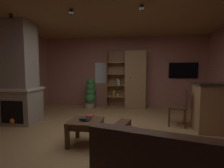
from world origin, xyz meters
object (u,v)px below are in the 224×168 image
bookshelf_cabinet (133,80)px  coffee_table (86,125)px  table_book_2 (90,116)px  dining_chair (181,105)px  potted_floor_plant (90,94)px  wall_mounted_tv (183,70)px  stone_fireplace (20,78)px  table_book_0 (86,120)px  table_book_1 (83,119)px

bookshelf_cabinet → coffee_table: (-0.77, -3.09, -0.65)m
table_book_2 → dining_chair: size_ratio=0.15×
coffee_table → potted_floor_plant: size_ratio=0.54×
dining_chair → wall_mounted_tv: 2.24m
bookshelf_cabinet → table_book_2: 3.15m
stone_fireplace → wall_mounted_tv: size_ratio=2.62×
potted_floor_plant → stone_fireplace: bearing=-126.2°
table_book_0 → wall_mounted_tv: 4.28m
coffee_table → table_book_0: bearing=-60.6°
bookshelf_cabinet → stone_fireplace: bearing=-142.9°
table_book_0 → table_book_1: (-0.06, 0.01, 0.02)m
table_book_0 → table_book_2: bearing=80.9°
coffee_table → dining_chair: size_ratio=0.63×
stone_fireplace → table_book_2: size_ratio=18.96×
bookshelf_cabinet → dining_chair: (1.21, -1.80, -0.48)m
table_book_0 → table_book_2: (0.02, 0.13, 0.05)m
stone_fireplace → wall_mounted_tv: stone_fireplace is taller
table_book_0 → dining_chair: bearing=34.9°
stone_fireplace → table_book_0: bearing=-26.4°
stone_fireplace → dining_chair: 4.08m
coffee_table → table_book_2: table_book_2 is taller
table_book_2 → table_book_0: bearing=-99.1°
coffee_table → table_book_2: (0.06, 0.06, 0.15)m
dining_chair → table_book_1: bearing=-146.3°
table_book_2 → potted_floor_plant: size_ratio=0.13×
stone_fireplace → table_book_1: stone_fireplace is taller
bookshelf_cabinet → table_book_1: size_ratio=15.85×
dining_chair → stone_fireplace: bearing=-175.4°
table_book_1 → wall_mounted_tv: 4.30m
potted_floor_plant → wall_mounted_tv: bearing=9.1°
table_book_2 → potted_floor_plant: bearing=105.7°
wall_mounted_tv → potted_floor_plant: bearing=-170.9°
stone_fireplace → potted_floor_plant: 2.34m
bookshelf_cabinet → dining_chair: bookshelf_cabinet is taller
table_book_2 → coffee_table: bearing=-131.4°
table_book_1 → table_book_2: bearing=54.1°
coffee_table → wall_mounted_tv: wall_mounted_tv is taller
bookshelf_cabinet → table_book_2: bookshelf_cabinet is taller
table_book_0 → coffee_table: bearing=119.4°
table_book_2 → wall_mounted_tv: wall_mounted_tv is taller
table_book_2 → dining_chair: dining_chair is taller
bookshelf_cabinet → coffee_table: bearing=-104.0°
coffee_table → table_book_0: (0.04, -0.06, 0.10)m
wall_mounted_tv → coffee_table: bearing=-127.4°
table_book_0 → bookshelf_cabinet: bearing=76.9°
table_book_1 → table_book_2: table_book_2 is taller
bookshelf_cabinet → table_book_0: bearing=-103.1°
table_book_1 → potted_floor_plant: bearing=103.5°
dining_chair → bookshelf_cabinet: bearing=123.9°
stone_fireplace → bookshelf_cabinet: (2.81, 2.13, -0.15)m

